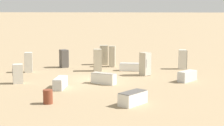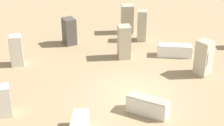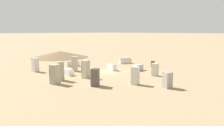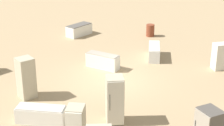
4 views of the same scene
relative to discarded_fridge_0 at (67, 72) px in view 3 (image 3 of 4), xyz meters
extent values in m
plane|color=#9E8460|center=(-4.35, 2.17, -0.33)|extent=(1000.00, 1000.00, 0.00)
cone|color=brown|center=(-8.54, -15.05, 0.28)|extent=(10.81, 10.81, 1.22)
cube|color=white|center=(0.00, 0.00, -0.02)|extent=(0.68, 1.94, 0.63)
cube|color=#BCB7AD|center=(0.00, 0.00, 0.32)|extent=(0.65, 1.86, 0.04)
cube|color=#B2A88E|center=(-0.48, 2.83, 0.61)|extent=(0.85, 0.81, 1.89)
cube|color=beige|center=(-0.12, 2.93, 0.61)|extent=(0.20, 0.62, 1.82)
cylinder|color=#2D2D2D|center=(-0.04, 2.71, 0.71)|extent=(0.02, 0.02, 0.66)
cube|color=#B2A88E|center=(3.26, 2.87, 0.60)|extent=(0.86, 0.87, 1.87)
cube|color=gray|center=(3.64, 2.94, 0.60)|extent=(0.17, 0.72, 1.79)
cylinder|color=#2D2D2D|center=(3.72, 2.68, 0.69)|extent=(0.02, 0.02, 0.65)
cube|color=beige|center=(-1.89, 8.48, 0.51)|extent=(0.81, 0.79, 1.69)
cube|color=silver|center=(-1.99, 8.79, 0.51)|extent=(0.61, 0.23, 1.62)
cylinder|color=#2D2D2D|center=(-1.79, 8.89, 0.59)|extent=(0.02, 0.02, 0.59)
cube|color=silver|center=(-4.13, -4.52, 0.03)|extent=(1.79, 1.52, 0.73)
cube|color=beige|center=(-4.13, -4.52, 0.41)|extent=(1.72, 1.46, 0.04)
cube|color=beige|center=(-6.60, 7.56, 0.37)|extent=(0.80, 0.85, 1.41)
cube|color=#BCB7AD|center=(-6.73, 7.89, 0.37)|extent=(0.54, 0.25, 1.35)
cylinder|color=#2D2D2D|center=(-6.56, 7.99, 0.44)|extent=(0.02, 0.02, 0.49)
cube|color=silver|center=(-11.45, -1.06, 0.02)|extent=(1.92, 1.61, 0.70)
cube|color=#56514C|center=(-11.45, -1.06, 0.39)|extent=(1.85, 1.55, 0.04)
cube|color=silver|center=(-5.90, 1.47, 0.04)|extent=(1.22, 1.89, 0.75)
cube|color=gray|center=(-5.90, 1.47, 0.43)|extent=(1.17, 1.81, 0.04)
cube|color=#4C4742|center=(1.12, 6.23, 0.48)|extent=(1.00, 0.97, 1.62)
cube|color=gray|center=(1.31, 5.95, 0.48)|extent=(0.64, 0.46, 1.56)
cylinder|color=#2D2D2D|center=(1.10, 5.77, 0.56)|extent=(0.02, 0.02, 0.57)
cube|color=beige|center=(1.62, -4.46, 0.52)|extent=(0.68, 0.70, 1.71)
cube|color=#56514C|center=(1.63, -4.81, 0.52)|extent=(0.63, 0.07, 1.64)
cylinder|color=#2D2D2D|center=(1.41, -4.85, 0.60)|extent=(0.02, 0.02, 0.60)
cube|color=#A89E93|center=(-2.90, 11.30, 0.37)|extent=(0.80, 0.84, 1.42)
cube|color=#56514C|center=(-3.21, 11.40, 0.37)|extent=(0.25, 0.64, 1.36)
cylinder|color=#2D2D2D|center=(-3.16, 11.64, 0.44)|extent=(0.02, 0.02, 0.50)
cube|color=silver|center=(-7.79, 4.12, 0.02)|extent=(1.93, 0.68, 0.70)
cube|color=beige|center=(-7.79, 4.12, 0.39)|extent=(1.86, 0.65, 0.04)
cube|color=#B2A88E|center=(-2.04, -1.30, 0.59)|extent=(0.96, 0.96, 1.85)
cube|color=beige|center=(-2.29, -1.56, 0.59)|extent=(0.49, 0.48, 1.78)
cylinder|color=#2D2D2D|center=(-2.48, -1.42, 0.68)|extent=(0.02, 0.02, 0.65)
cube|color=#B2A88E|center=(2.09, 1.91, 0.63)|extent=(0.62, 0.56, 1.92)
cube|color=silver|center=(2.41, 1.92, 0.63)|extent=(0.05, 0.53, 1.85)
cylinder|color=#2D2D2D|center=(2.44, 1.73, 0.72)|extent=(0.02, 0.02, 0.67)
cylinder|color=brown|center=(-11.90, 3.72, 0.07)|extent=(0.54, 0.54, 0.81)
camera|label=1|loc=(-31.82, -2.58, 4.99)|focal=60.00mm
camera|label=2|loc=(-19.41, 1.73, 8.87)|focal=60.00mm
camera|label=3|loc=(14.01, 21.04, 4.67)|focal=35.00mm
camera|label=4|loc=(12.30, 4.52, 7.22)|focal=60.00mm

